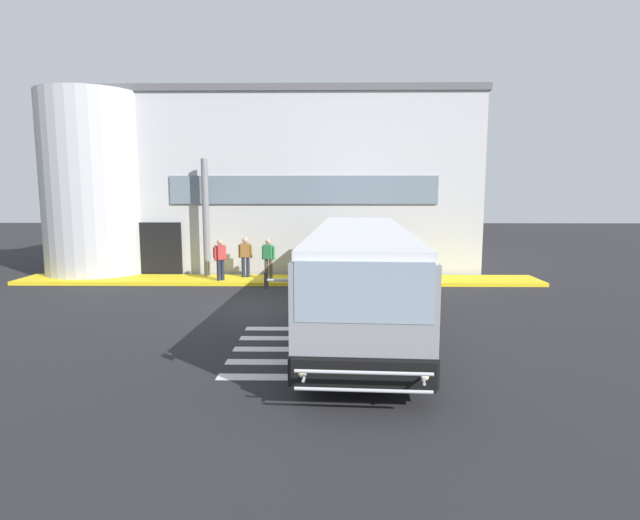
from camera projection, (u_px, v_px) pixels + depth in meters
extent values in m
cube|color=#232326|center=(264.00, 309.00, 16.02)|extent=(80.00, 90.00, 0.02)
cube|color=silver|center=(326.00, 377.00, 10.04)|extent=(4.40, 0.36, 0.01)
cube|color=silver|center=(326.00, 362.00, 10.93)|extent=(4.40, 0.36, 0.01)
cube|color=silver|center=(326.00, 349.00, 11.82)|extent=(4.40, 0.36, 0.01)
cube|color=silver|center=(326.00, 338.00, 12.71)|extent=(4.40, 0.36, 0.01)
cube|color=silver|center=(326.00, 329.00, 13.61)|extent=(4.40, 0.36, 0.01)
cube|color=#B7B7BC|center=(291.00, 188.00, 27.37)|extent=(17.49, 12.00, 7.91)
cube|color=#56565B|center=(290.00, 110.00, 26.82)|extent=(17.69, 12.20, 0.30)
cylinder|color=#B7B7BC|center=(95.00, 186.00, 22.05)|extent=(4.40, 4.40, 7.91)
cube|color=black|center=(161.00, 250.00, 21.83)|extent=(1.80, 0.16, 2.40)
cube|color=slate|center=(304.00, 190.00, 21.39)|extent=(11.49, 0.10, 1.20)
cube|color=yellow|center=(279.00, 280.00, 20.76)|extent=(21.49, 2.00, 0.15)
cylinder|color=slate|center=(206.00, 218.00, 21.06)|extent=(0.28, 0.28, 4.93)
cube|color=gray|center=(360.00, 272.00, 14.32)|extent=(3.21, 12.04, 2.15)
cube|color=black|center=(360.00, 299.00, 14.43)|extent=(3.26, 12.08, 0.55)
cube|color=silver|center=(361.00, 231.00, 14.16)|extent=(3.10, 11.83, 0.20)
cube|color=#8C9EAD|center=(364.00, 292.00, 8.40)|extent=(2.35, 0.25, 1.05)
cube|color=#8C9EAD|center=(405.00, 254.00, 14.46)|extent=(0.64, 10.70, 0.95)
cube|color=#8C9EAD|center=(316.00, 253.00, 14.64)|extent=(0.64, 10.70, 0.95)
cube|color=black|center=(364.00, 271.00, 8.35)|extent=(2.15, 0.22, 0.28)
cube|color=black|center=(363.00, 374.00, 8.46)|extent=(2.46, 0.34, 0.52)
sphere|color=beige|center=(424.00, 376.00, 8.35)|extent=(0.18, 0.18, 0.18)
sphere|color=beige|center=(303.00, 373.00, 8.49)|extent=(0.18, 0.18, 0.18)
cylinder|color=#B7B7BF|center=(278.00, 280.00, 8.69)|extent=(0.40, 0.07, 0.05)
cube|color=black|center=(266.00, 280.00, 8.70)|extent=(0.05, 0.20, 0.28)
cylinder|color=black|center=(419.00, 349.00, 10.25)|extent=(0.36, 1.02, 1.00)
cylinder|color=black|center=(305.00, 347.00, 10.42)|extent=(0.36, 1.02, 1.00)
cylinder|color=black|center=(394.00, 286.00, 17.09)|extent=(0.36, 1.02, 1.00)
cylinder|color=black|center=(325.00, 285.00, 17.25)|extent=(0.36, 1.02, 1.00)
cylinder|color=black|center=(391.00, 280.00, 18.37)|extent=(0.36, 1.02, 1.00)
cylinder|color=black|center=(327.00, 279.00, 18.54)|extent=(0.36, 1.02, 1.00)
cylinder|color=#B7B7BF|center=(363.00, 390.00, 8.11)|extent=(2.25, 0.19, 0.06)
cylinder|color=#B7B7BF|center=(363.00, 373.00, 8.07)|extent=(2.25, 0.19, 0.06)
cylinder|color=#B7B7BF|center=(422.00, 379.00, 8.22)|extent=(0.08, 0.50, 0.05)
cylinder|color=#B7B7BF|center=(305.00, 376.00, 8.36)|extent=(0.08, 0.50, 0.05)
cylinder|color=#1E2338|center=(222.00, 270.00, 20.31)|extent=(0.15, 0.15, 0.85)
cylinder|color=#1E2338|center=(219.00, 270.00, 20.16)|extent=(0.15, 0.15, 0.85)
cube|color=#B23333|center=(220.00, 252.00, 20.14)|extent=(0.41, 0.43, 0.58)
sphere|color=tan|center=(220.00, 242.00, 20.08)|extent=(0.23, 0.23, 0.23)
cylinder|color=#B23333|center=(225.00, 253.00, 20.34)|extent=(0.09, 0.09, 0.55)
cylinder|color=#B23333|center=(215.00, 254.00, 19.96)|extent=(0.09, 0.09, 0.55)
cube|color=maroon|center=(217.00, 253.00, 20.25)|extent=(0.33, 0.35, 0.44)
cylinder|color=#1E2338|center=(248.00, 267.00, 21.01)|extent=(0.15, 0.15, 0.85)
cylinder|color=#1E2338|center=(243.00, 267.00, 21.03)|extent=(0.15, 0.15, 0.85)
cube|color=#996633|center=(245.00, 250.00, 20.92)|extent=(0.40, 0.25, 0.58)
sphere|color=tan|center=(245.00, 240.00, 20.87)|extent=(0.23, 0.23, 0.23)
cylinder|color=#996633|center=(251.00, 251.00, 20.90)|extent=(0.09, 0.09, 0.55)
cylinder|color=#996633|center=(239.00, 251.00, 20.96)|extent=(0.09, 0.09, 0.55)
cylinder|color=#4C4233|center=(271.00, 269.00, 20.40)|extent=(0.15, 0.15, 0.85)
cylinder|color=#4C4233|center=(266.00, 269.00, 20.47)|extent=(0.15, 0.15, 0.85)
cube|color=#338C4C|center=(268.00, 252.00, 20.34)|extent=(0.43, 0.34, 0.58)
sphere|color=tan|center=(268.00, 242.00, 20.29)|extent=(0.23, 0.23, 0.23)
cylinder|color=#338C4C|center=(274.00, 253.00, 20.26)|extent=(0.09, 0.09, 0.55)
cylinder|color=#338C4C|center=(263.00, 253.00, 20.44)|extent=(0.09, 0.09, 0.55)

